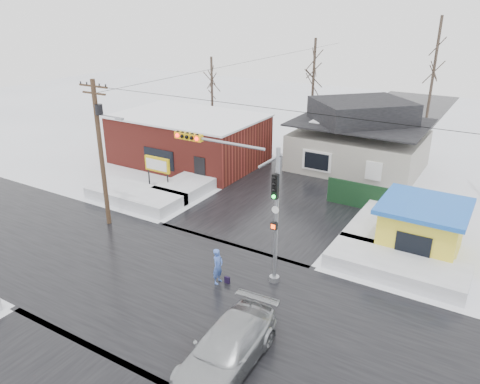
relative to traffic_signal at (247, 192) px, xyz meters
The scene contains 20 objects.
ground 5.94m from the traffic_signal, 129.36° to the right, with size 120.00×120.00×0.00m, color white.
road_ns 5.94m from the traffic_signal, 129.36° to the right, with size 10.00×120.00×0.02m, color black.
road_ew 5.94m from the traffic_signal, 129.36° to the right, with size 120.00×10.00×0.02m, color black.
snowbank_nw 12.81m from the traffic_signal, 160.57° to the left, with size 7.00×3.00×0.80m, color white.
snowbank_ne 8.75m from the traffic_signal, 31.56° to the left, with size 7.00×3.00×0.80m, color white.
snowbank_nside_w 13.70m from the traffic_signal, 136.24° to the left, with size 3.00×8.00×0.80m, color white.
snowbank_nside_e 10.94m from the traffic_signal, 63.18° to the left, with size 3.00×8.00×0.80m, color white.
traffic_signal is the anchor object (origin of this frame).
utility_pole 10.39m from the traffic_signal, behind, with size 3.15×0.44×9.00m.
brick_building 18.87m from the traffic_signal, 135.87° to the left, with size 12.20×8.20×4.12m.
marquee_sign 13.42m from the traffic_signal, 150.28° to the left, with size 2.20×0.21×2.55m.
house 19.13m from the traffic_signal, 91.29° to the left, with size 10.40×8.40×5.76m.
kiosk 10.43m from the traffic_signal, 44.84° to the left, with size 4.60×4.60×2.88m.
fence 12.31m from the traffic_signal, 69.77° to the left, with size 8.00×0.12×1.80m, color black.
tree_far_left 24.16m from the traffic_signal, 105.60° to the left, with size 3.00×3.00×10.00m.
tree_far_mid 25.78m from the traffic_signal, 81.89° to the left, with size 3.00×3.00×12.00m.
tree_far_west 26.75m from the traffic_signal, 128.00° to the left, with size 3.00×3.00×8.00m.
pedestrian 3.99m from the traffic_signal, 117.50° to the right, with size 0.68×0.45×1.87m, color #4566C1.
car 7.63m from the traffic_signal, 66.17° to the right, with size 2.28×5.60×1.62m, color #A0A4A7.
shopping_bag 4.58m from the traffic_signal, 105.45° to the right, with size 0.28×0.12×0.35m, color black.
Camera 1 is at (12.89, -15.01, 13.06)m, focal length 35.00 mm.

